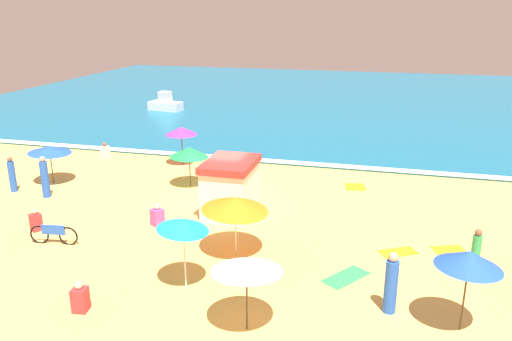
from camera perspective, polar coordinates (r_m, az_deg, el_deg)
The scene contains 26 objects.
ground_plane at distance 22.97m, azimuth -3.99°, elevation -3.34°, with size 60.00×60.00×0.00m, color #EDBC60.
ocean_water at distance 49.46m, azimuth 6.51°, elevation 8.02°, with size 60.00×44.00×0.10m, color #146B93.
wave_breaker_foam at distance 28.66m, azimuth 0.02°, elevation 1.21°, with size 57.00×0.70×0.01m, color white.
lifeguard_cabana at distance 21.16m, azimuth -2.85°, elevation -1.82°, with size 1.96×2.73×2.29m.
beach_umbrella_0 at distance 24.47m, azimuth -7.42°, elevation 2.04°, with size 2.56×2.55×1.98m.
beach_umbrella_3 at distance 15.41m, azimuth -8.08°, elevation -5.97°, with size 1.75×1.72×2.34m.
beach_umbrella_4 at distance 26.63m, azimuth -21.94°, elevation 2.19°, with size 2.09×2.08×1.94m.
beach_umbrella_5 at distance 14.33m, azimuth 22.59°, elevation -9.10°, with size 2.43×2.43×2.35m.
beach_umbrella_6 at distance 17.44m, azimuth -2.32°, elevation -3.75°, with size 2.66×2.64×2.15m.
beach_umbrella_7 at distance 13.41m, azimuth -1.04°, elevation -10.49°, with size 2.35×2.36×2.13m.
beach_umbrella_9 at distance 27.86m, azimuth -8.29°, elevation 4.38°, with size 2.14×2.14×2.12m.
parked_bicycle at distance 20.10m, azimuth -21.54°, elevation -6.59°, with size 1.81×0.32×0.76m.
beachgoer_0 at distance 26.35m, azimuth -25.45°, elevation -0.48°, with size 0.41×0.41×1.67m.
beachgoer_1 at distance 24.93m, azimuth -22.40°, elevation -0.77°, with size 0.37×0.37×1.91m.
beachgoer_3 at distance 20.63m, azimuth -10.90°, elevation -4.96°, with size 0.59×0.59×0.92m.
beachgoer_4 at distance 30.71m, azimuth -16.42°, elevation 2.12°, with size 0.49×0.49×0.88m.
beachgoer_5 at distance 15.69m, azimuth -18.94°, elevation -13.27°, with size 0.45×0.45×0.93m.
beachgoer_6 at distance 21.53m, azimuth -23.24°, elevation -5.20°, with size 0.52×0.52×0.88m.
beachgoer_7 at distance 17.73m, azimuth 23.17°, elevation -8.58°, with size 0.33×0.33×1.67m.
beachgoer_9 at distance 15.08m, azimuth 14.76°, elevation -12.09°, with size 0.47×0.47×1.84m.
beach_towel_0 at distance 19.60m, azimuth 20.67°, elevation -8.31°, with size 1.33×1.15×0.01m.
beach_towel_1 at distance 25.06m, azimuth 10.95°, elevation -1.80°, with size 1.12×1.23×0.01m.
beach_towel_2 at distance 25.59m, azimuth -2.34°, elevation -1.07°, with size 1.36×1.54×0.01m.
beach_towel_3 at distance 16.95m, azimuth 9.95°, elevation -11.57°, with size 1.55×1.77×0.01m.
beach_towel_4 at distance 18.93m, azimuth 15.48°, elevation -8.73°, with size 1.46×1.22×0.01m.
small_boat_0 at distance 43.41m, azimuth -10.01°, elevation 7.28°, with size 2.84×1.53×1.55m.
Camera 1 is at (7.01, -20.28, 8.20)m, focal length 36.04 mm.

